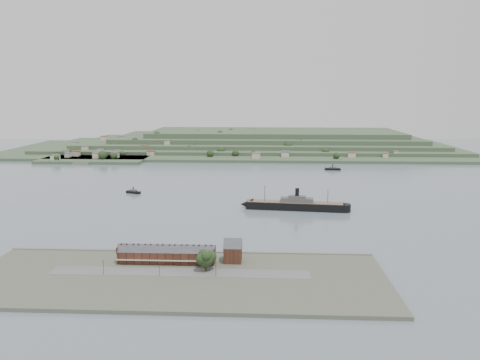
{
  "coord_description": "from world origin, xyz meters",
  "views": [
    {
      "loc": [
        44.05,
        -418.45,
        97.22
      ],
      "look_at": [
        22.08,
        30.0,
        13.26
      ],
      "focal_mm": 35.0,
      "sensor_mm": 36.0,
      "label": 1
    }
  ],
  "objects_px": {
    "gabled_building": "(233,251)",
    "tugboat": "(133,192)",
    "terrace_row": "(167,255)",
    "steamship": "(292,205)",
    "fig_tree": "(206,258)"
  },
  "relations": [
    {
      "from": "terrace_row",
      "to": "gabled_building",
      "type": "xyz_separation_m",
      "value": [
        37.5,
        4.02,
        1.34
      ]
    },
    {
      "from": "gabled_building",
      "to": "tugboat",
      "type": "distance_m",
      "value": 217.97
    },
    {
      "from": "terrace_row",
      "to": "tugboat",
      "type": "relative_size",
      "value": 3.62
    },
    {
      "from": "steamship",
      "to": "fig_tree",
      "type": "relative_size",
      "value": 7.57
    },
    {
      "from": "steamship",
      "to": "fig_tree",
      "type": "height_order",
      "value": "steamship"
    },
    {
      "from": "terrace_row",
      "to": "steamship",
      "type": "distance_m",
      "value": 156.32
    },
    {
      "from": "terrace_row",
      "to": "steamship",
      "type": "xyz_separation_m",
      "value": [
        79.22,
        134.73,
        -2.73
      ]
    },
    {
      "from": "terrace_row",
      "to": "fig_tree",
      "type": "height_order",
      "value": "fig_tree"
    },
    {
      "from": "fig_tree",
      "to": "steamship",
      "type": "bearing_deg",
      "value": 69.33
    },
    {
      "from": "gabled_building",
      "to": "steamship",
      "type": "height_order",
      "value": "steamship"
    },
    {
      "from": "steamship",
      "to": "tugboat",
      "type": "xyz_separation_m",
      "value": [
        -151.65,
        57.4,
        -2.47
      ]
    },
    {
      "from": "terrace_row",
      "to": "tugboat",
      "type": "height_order",
      "value": "terrace_row"
    },
    {
      "from": "fig_tree",
      "to": "gabled_building",
      "type": "bearing_deg",
      "value": 49.28
    },
    {
      "from": "terrace_row",
      "to": "steamship",
      "type": "relative_size",
      "value": 0.6
    },
    {
      "from": "gabled_building",
      "to": "steamship",
      "type": "bearing_deg",
      "value": 72.3
    }
  ]
}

